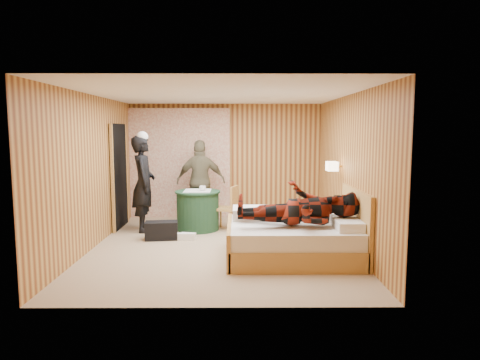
{
  "coord_description": "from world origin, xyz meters",
  "views": [
    {
      "loc": [
        0.27,
        -6.97,
        1.92
      ],
      "look_at": [
        0.32,
        0.53,
        1.05
      ],
      "focal_mm": 32.0,
      "sensor_mm": 36.0,
      "label": 1
    }
  ],
  "objects_px": {
    "chair_near": "(229,205)",
    "man_at_table": "(201,181)",
    "woman_standing": "(144,184)",
    "nightstand": "(331,225)",
    "duffel_bag": "(161,230)",
    "round_table": "(198,210)",
    "bed": "(294,238)",
    "wall_lamp": "(332,166)",
    "chair_far": "(200,197)",
    "man_on_bed": "(298,198)"
  },
  "relations": [
    {
      "from": "chair_near",
      "to": "woman_standing",
      "type": "xyz_separation_m",
      "value": [
        -1.63,
        -0.05,
        0.41
      ]
    },
    {
      "from": "wall_lamp",
      "to": "duffel_bag",
      "type": "bearing_deg",
      "value": 179.96
    },
    {
      "from": "nightstand",
      "to": "duffel_bag",
      "type": "bearing_deg",
      "value": 176.33
    },
    {
      "from": "man_on_bed",
      "to": "chair_near",
      "type": "bearing_deg",
      "value": 117.18
    },
    {
      "from": "nightstand",
      "to": "chair_far",
      "type": "distance_m",
      "value": 2.89
    },
    {
      "from": "bed",
      "to": "man_at_table",
      "type": "height_order",
      "value": "man_at_table"
    },
    {
      "from": "nightstand",
      "to": "chair_near",
      "type": "bearing_deg",
      "value": 153.21
    },
    {
      "from": "duffel_bag",
      "to": "man_on_bed",
      "type": "distance_m",
      "value": 2.71
    },
    {
      "from": "wall_lamp",
      "to": "bed",
      "type": "xyz_separation_m",
      "value": [
        -0.8,
        -1.09,
        -1.0
      ]
    },
    {
      "from": "woman_standing",
      "to": "man_at_table",
      "type": "bearing_deg",
      "value": -61.34
    },
    {
      "from": "nightstand",
      "to": "chair_far",
      "type": "xyz_separation_m",
      "value": [
        -2.38,
        1.61,
        0.24
      ]
    },
    {
      "from": "round_table",
      "to": "duffel_bag",
      "type": "bearing_deg",
      "value": -128.27
    },
    {
      "from": "round_table",
      "to": "chair_near",
      "type": "relative_size",
      "value": 1.01
    },
    {
      "from": "bed",
      "to": "round_table",
      "type": "bearing_deg",
      "value": 131.7
    },
    {
      "from": "round_table",
      "to": "duffel_bag",
      "type": "xyz_separation_m",
      "value": [
        -0.58,
        -0.74,
        -0.23
      ]
    },
    {
      "from": "wall_lamp",
      "to": "chair_far",
      "type": "xyz_separation_m",
      "value": [
        -2.43,
        1.43,
        -0.76
      ]
    },
    {
      "from": "chair_far",
      "to": "chair_near",
      "type": "xyz_separation_m",
      "value": [
        0.62,
        -0.72,
        -0.04
      ]
    },
    {
      "from": "bed",
      "to": "chair_far",
      "type": "distance_m",
      "value": 3.01
    },
    {
      "from": "woman_standing",
      "to": "man_on_bed",
      "type": "distance_m",
      "value": 3.31
    },
    {
      "from": "chair_near",
      "to": "duffel_bag",
      "type": "relative_size",
      "value": 1.53
    },
    {
      "from": "bed",
      "to": "chair_near",
      "type": "distance_m",
      "value": 2.07
    },
    {
      "from": "nightstand",
      "to": "chair_near",
      "type": "relative_size",
      "value": 0.7
    },
    {
      "from": "bed",
      "to": "woman_standing",
      "type": "distance_m",
      "value": 3.22
    },
    {
      "from": "nightstand",
      "to": "chair_far",
      "type": "bearing_deg",
      "value": 145.91
    },
    {
      "from": "woman_standing",
      "to": "man_at_table",
      "type": "height_order",
      "value": "woman_standing"
    },
    {
      "from": "round_table",
      "to": "woman_standing",
      "type": "distance_m",
      "value": 1.15
    },
    {
      "from": "chair_far",
      "to": "wall_lamp",
      "type": "bearing_deg",
      "value": -35.14
    },
    {
      "from": "nightstand",
      "to": "man_on_bed",
      "type": "bearing_deg",
      "value": -122.95
    },
    {
      "from": "wall_lamp",
      "to": "chair_near",
      "type": "bearing_deg",
      "value": 158.73
    },
    {
      "from": "man_at_table",
      "to": "man_on_bed",
      "type": "distance_m",
      "value": 3.23
    },
    {
      "from": "man_on_bed",
      "to": "man_at_table",
      "type": "bearing_deg",
      "value": 120.66
    },
    {
      "from": "man_at_table",
      "to": "wall_lamp",
      "type": "bearing_deg",
      "value": 146.5
    },
    {
      "from": "round_table",
      "to": "man_on_bed",
      "type": "xyz_separation_m",
      "value": [
        1.65,
        -2.05,
        0.56
      ]
    },
    {
      "from": "chair_far",
      "to": "duffel_bag",
      "type": "bearing_deg",
      "value": -116.63
    },
    {
      "from": "round_table",
      "to": "woman_standing",
      "type": "relative_size",
      "value": 0.48
    },
    {
      "from": "nightstand",
      "to": "bed",
      "type": "bearing_deg",
      "value": -129.93
    },
    {
      "from": "nightstand",
      "to": "man_at_table",
      "type": "relative_size",
      "value": 0.35
    },
    {
      "from": "bed",
      "to": "chair_far",
      "type": "bearing_deg",
      "value": 123.0
    },
    {
      "from": "chair_near",
      "to": "woman_standing",
      "type": "bearing_deg",
      "value": -70.69
    },
    {
      "from": "chair_near",
      "to": "man_at_table",
      "type": "relative_size",
      "value": 0.5
    },
    {
      "from": "wall_lamp",
      "to": "nightstand",
      "type": "relative_size",
      "value": 0.43
    },
    {
      "from": "bed",
      "to": "round_table",
      "type": "height_order",
      "value": "bed"
    },
    {
      "from": "nightstand",
      "to": "woman_standing",
      "type": "relative_size",
      "value": 0.33
    },
    {
      "from": "wall_lamp",
      "to": "nightstand",
      "type": "xyz_separation_m",
      "value": [
        -0.04,
        -0.19,
        -1.0
      ]
    },
    {
      "from": "chair_far",
      "to": "woman_standing",
      "type": "relative_size",
      "value": 0.51
    },
    {
      "from": "woman_standing",
      "to": "wall_lamp",
      "type": "bearing_deg",
      "value": -110.74
    },
    {
      "from": "nightstand",
      "to": "duffel_bag",
      "type": "height_order",
      "value": "nightstand"
    },
    {
      "from": "round_table",
      "to": "man_at_table",
      "type": "bearing_deg",
      "value": 90.0
    },
    {
      "from": "wall_lamp",
      "to": "chair_near",
      "type": "height_order",
      "value": "wall_lamp"
    },
    {
      "from": "duffel_bag",
      "to": "woman_standing",
      "type": "height_order",
      "value": "woman_standing"
    }
  ]
}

